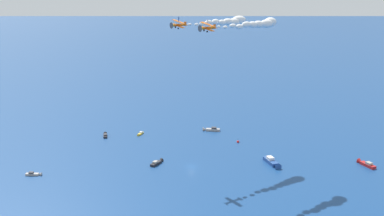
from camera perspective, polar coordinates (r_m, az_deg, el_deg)
ground_plane at (r=185.61m, az=-0.07°, el=-7.00°), size 2000.00×2000.00×0.00m
motorboat_far_stbd at (r=224.36m, az=-6.21°, el=-3.08°), size 5.18×1.93×1.47m
motorboat_inshore at (r=189.99m, az=9.58°, el=-6.42°), size 10.83×7.37×3.12m
motorboat_offshore at (r=224.51m, az=-10.30°, el=-3.20°), size 6.61×3.72×1.86m
motorboat_trailing at (r=198.36m, az=19.99°, el=-6.27°), size 8.18×6.45×2.43m
motorboat_mid_cluster at (r=186.78m, az=-18.28°, el=-7.50°), size 2.37×6.00×1.70m
motorboat_outer_ring_a at (r=188.60m, az=-4.16°, el=-6.50°), size 7.24×4.02×2.04m
motorboat_outer_ring_b at (r=228.95m, az=2.22°, el=-2.57°), size 2.62×8.30×2.38m
marker_buoy at (r=213.32m, az=5.50°, el=-4.02°), size 1.10×1.10×2.10m
biplane_lead at (r=165.19m, az=1.81°, el=9.56°), size 6.54×6.47×3.66m
wingwalker_lead at (r=164.75m, az=1.88°, el=10.29°), size 1.11×1.13×1.53m
smoke_trail_lead at (r=181.35m, az=8.13°, el=9.91°), size 23.00×21.71×4.23m
biplane_wingman at (r=181.28m, az=-1.66°, el=9.90°), size 6.54×6.47×3.66m
wingwalker_wingman at (r=180.83m, az=-1.61°, el=10.57°), size 0.71×0.72×1.78m
smoke_trail_wingman at (r=196.72m, az=4.50°, el=10.25°), size 23.83×22.33×4.51m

